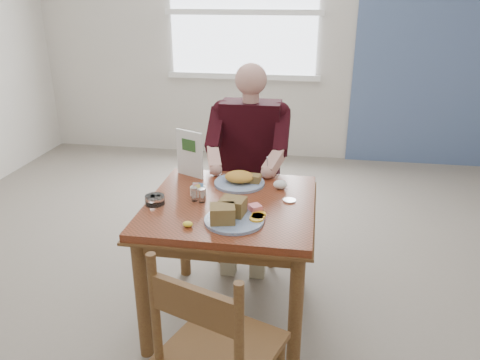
% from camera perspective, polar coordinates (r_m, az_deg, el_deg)
% --- Properties ---
extents(floor, '(6.00, 6.00, 0.00)m').
position_cam_1_polar(floor, '(2.93, -1.06, -16.09)').
color(floor, '#726A5C').
rests_on(floor, ground).
extents(wall_back, '(5.50, 0.00, 5.50)m').
position_cam_1_polar(wall_back, '(5.30, 4.92, 17.55)').
color(wall_back, beige).
rests_on(wall_back, ground).
extents(accent_panel, '(1.60, 0.02, 2.80)m').
position_cam_1_polar(accent_panel, '(5.39, 22.81, 16.08)').
color(accent_panel, '#4A5E89').
rests_on(accent_panel, ground).
extents(lemon_wedge, '(0.06, 0.05, 0.03)m').
position_cam_1_polar(lemon_wedge, '(2.29, -6.38, -5.37)').
color(lemon_wedge, yellow).
rests_on(lemon_wedge, table).
extents(napkin, '(0.10, 0.09, 0.05)m').
position_cam_1_polar(napkin, '(2.71, 4.94, -0.55)').
color(napkin, white).
rests_on(napkin, table).
extents(metal_dish, '(0.08, 0.08, 0.01)m').
position_cam_1_polar(metal_dish, '(2.56, 6.06, -2.50)').
color(metal_dish, silver).
rests_on(metal_dish, table).
extents(window, '(1.72, 0.04, 1.42)m').
position_cam_1_polar(window, '(5.30, 0.38, 19.79)').
color(window, white).
rests_on(window, wall_back).
extents(table, '(0.92, 0.92, 0.75)m').
position_cam_1_polar(table, '(2.59, -1.15, -4.92)').
color(table, maroon).
rests_on(table, ground).
extents(chair_far, '(0.42, 0.42, 0.95)m').
position_cam_1_polar(chair_far, '(3.37, 1.31, -1.26)').
color(chair_far, brown).
rests_on(chair_far, ground).
extents(chair_near, '(0.54, 0.54, 0.95)m').
position_cam_1_polar(chair_near, '(1.98, -2.92, -20.32)').
color(chair_near, brown).
rests_on(chair_near, ground).
extents(diner, '(0.53, 0.56, 1.39)m').
position_cam_1_polar(diner, '(3.17, 1.13, 3.63)').
color(diner, gray).
rests_on(diner, chair_far).
extents(near_plate, '(0.33, 0.33, 0.10)m').
position_cam_1_polar(near_plate, '(2.32, -0.98, -4.17)').
color(near_plate, white).
rests_on(near_plate, table).
extents(far_plate, '(0.33, 0.33, 0.08)m').
position_cam_1_polar(far_plate, '(2.75, 0.06, 0.05)').
color(far_plate, white).
rests_on(far_plate, table).
extents(caddy, '(0.10, 0.10, 0.07)m').
position_cam_1_polar(caddy, '(2.63, -5.13, -1.31)').
color(caddy, white).
rests_on(caddy, table).
extents(shakers, '(0.09, 0.05, 0.08)m').
position_cam_1_polar(shakers, '(2.54, -5.14, -1.80)').
color(shakers, white).
rests_on(shakers, table).
extents(creamer, '(0.13, 0.13, 0.05)m').
position_cam_1_polar(creamer, '(2.55, -10.35, -2.38)').
color(creamer, white).
rests_on(creamer, table).
extents(menu, '(0.18, 0.10, 0.29)m').
position_cam_1_polar(menu, '(2.86, -6.16, 3.24)').
color(menu, white).
rests_on(menu, table).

